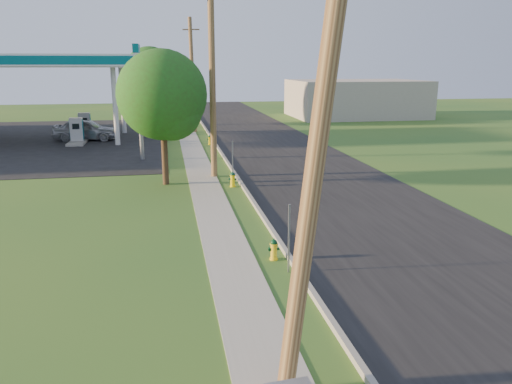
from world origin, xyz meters
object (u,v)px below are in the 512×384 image
utility_pole_mid (212,80)px  hydrant_mid (233,179)px  fuel_pump_ne (77,134)px  tree_lot (151,75)px  price_pylon (137,69)px  tree_verge (164,99)px  utility_pole_far (192,75)px  fuel_pump_se (85,127)px  utility_pole_near (320,124)px  car_silver (86,130)px  hydrant_far (210,140)px  hydrant_near (274,249)px

utility_pole_mid → hydrant_mid: utility_pole_mid is taller
fuel_pump_ne → tree_lot: size_ratio=0.44×
price_pylon → tree_verge: bearing=-77.8°
utility_pole_far → fuel_pump_ne: utility_pole_far is taller
fuel_pump_se → utility_pole_far: bearing=6.4°
utility_pole_near → tree_verge: (-2.41, 16.61, -0.65)m
tree_lot → price_pylon: bearing=-91.1°
fuel_pump_se → utility_pole_near: bearing=-75.7°
utility_pole_mid → hydrant_mid: size_ratio=13.10×
utility_pole_mid → utility_pole_far: utility_pole_mid is taller
car_silver → price_pylon: bearing=-144.5°
price_pylon → hydrant_far: size_ratio=9.60×
utility_pole_far → hydrant_near: bearing=-88.8°
utility_pole_mid → fuel_pump_ne: utility_pole_mid is taller
fuel_pump_ne → tree_verge: 16.15m
utility_pole_far → fuel_pump_se: (-8.90, -1.00, -4.08)m
utility_pole_near → tree_lot: (-3.54, 41.39, -0.07)m
fuel_pump_ne → utility_pole_mid: bearing=-55.6°
hydrant_near → price_pylon: bearing=104.7°
hydrant_mid → hydrant_far: hydrant_mid is taller
fuel_pump_se → price_pylon: (5.00, -11.50, 4.71)m
utility_pole_mid → tree_verge: bearing=-150.1°
fuel_pump_se → fuel_pump_ne: bearing=-90.0°
price_pylon → hydrant_near: (4.54, -17.31, -5.11)m
hydrant_mid → hydrant_far: size_ratio=1.05×
fuel_pump_ne → car_silver: (0.43, 1.58, 0.11)m
utility_pole_far → car_silver: 9.96m
utility_pole_far → utility_pole_mid: bearing=-90.0°
tree_lot → hydrant_near: size_ratio=10.98×
utility_pole_far → hydrant_far: utility_pole_far is taller
utility_pole_mid → fuel_pump_se: 19.65m
hydrant_near → car_silver: (-9.11, 26.40, 0.50)m
fuel_pump_se → car_silver: bearing=-79.9°
tree_lot → hydrant_mid: tree_lot is taller
fuel_pump_se → hydrant_mid: fuel_pump_se is taller
tree_verge → hydrant_near: (3.05, -10.43, -3.82)m
fuel_pump_ne → fuel_pump_se: 4.00m
car_silver → hydrant_far: bearing=-104.0°
hydrant_near → utility_pole_near: bearing=-95.9°
price_pylon → car_silver: bearing=116.7°
utility_pole_far → fuel_pump_se: size_ratio=2.97×
price_pylon → hydrant_far: price_pylon is taller
utility_pole_mid → tree_verge: utility_pole_mid is taller
hydrant_near → car_silver: bearing=109.0°
utility_pole_far → tree_lot: (-3.54, 5.39, -0.07)m
utility_pole_mid → hydrant_near: bearing=-86.9°
price_pylon → utility_pole_far: bearing=72.7°
price_pylon → hydrant_mid: bearing=-60.2°
hydrant_far → utility_pole_far: bearing=95.7°
utility_pole_far → hydrant_near: 30.15m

